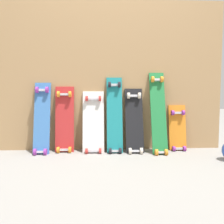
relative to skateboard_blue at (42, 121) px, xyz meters
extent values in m
plane|color=gray|center=(0.77, 0.07, -0.35)|extent=(12.00, 12.00, 0.00)
cube|color=tan|center=(0.77, 0.14, 0.50)|extent=(2.57, 0.04, 1.70)
cube|color=#386BAD|center=(0.00, 0.01, 0.00)|extent=(0.18, 0.22, 0.84)
cube|color=#B7B7BF|center=(0.00, -0.10, -0.32)|extent=(0.08, 0.04, 0.03)
cube|color=#B7B7BF|center=(0.00, 0.07, 0.33)|extent=(0.08, 0.04, 0.03)
cylinder|color=purple|center=(-0.05, -0.12, -0.32)|extent=(0.03, 0.07, 0.07)
cylinder|color=purple|center=(0.05, -0.12, -0.32)|extent=(0.03, 0.07, 0.07)
cylinder|color=purple|center=(-0.05, 0.05, 0.34)|extent=(0.03, 0.07, 0.07)
cylinder|color=purple|center=(0.05, 0.05, 0.34)|extent=(0.03, 0.07, 0.07)
cube|color=#B22626|center=(0.24, 0.05, -0.02)|extent=(0.21, 0.13, 0.79)
cube|color=#B7B7BF|center=(0.24, -0.02, -0.32)|extent=(0.09, 0.04, 0.03)
cube|color=#B7B7BF|center=(0.24, 0.07, 0.29)|extent=(0.09, 0.04, 0.03)
cylinder|color=orange|center=(0.18, -0.03, -0.32)|extent=(0.03, 0.07, 0.07)
cylinder|color=orange|center=(0.31, -0.03, -0.32)|extent=(0.03, 0.07, 0.07)
cylinder|color=orange|center=(0.18, 0.06, 0.29)|extent=(0.03, 0.07, 0.07)
cylinder|color=orange|center=(0.31, 0.06, 0.29)|extent=(0.03, 0.07, 0.07)
cube|color=silver|center=(0.56, 0.02, -0.05)|extent=(0.24, 0.19, 0.74)
cube|color=#B7B7BF|center=(0.56, -0.07, -0.33)|extent=(0.11, 0.04, 0.03)
cube|color=#B7B7BF|center=(0.56, 0.07, 0.24)|extent=(0.11, 0.04, 0.03)
cylinder|color=red|center=(0.49, -0.08, -0.33)|extent=(0.03, 0.06, 0.06)
cylinder|color=red|center=(0.64, -0.08, -0.33)|extent=(0.03, 0.06, 0.06)
cylinder|color=red|center=(0.49, 0.05, 0.24)|extent=(0.03, 0.06, 0.06)
cylinder|color=red|center=(0.64, 0.05, 0.24)|extent=(0.03, 0.06, 0.06)
cube|color=#197A7F|center=(0.80, 0.02, 0.03)|extent=(0.18, 0.21, 0.90)
cube|color=#B7B7BF|center=(0.80, -0.09, -0.33)|extent=(0.08, 0.04, 0.03)
cube|color=#B7B7BF|center=(0.80, 0.07, 0.39)|extent=(0.08, 0.04, 0.03)
cylinder|color=black|center=(0.75, -0.10, -0.32)|extent=(0.03, 0.06, 0.06)
cylinder|color=black|center=(0.86, -0.10, -0.32)|extent=(0.03, 0.06, 0.06)
cylinder|color=black|center=(0.75, 0.05, 0.39)|extent=(0.03, 0.06, 0.06)
cylinder|color=black|center=(0.86, 0.05, 0.39)|extent=(0.03, 0.06, 0.06)
cube|color=black|center=(1.02, 0.00, -0.04)|extent=(0.20, 0.24, 0.77)
cube|color=#B7B7BF|center=(1.02, -0.11, -0.33)|extent=(0.09, 0.04, 0.03)
cube|color=#B7B7BF|center=(1.02, 0.06, 0.27)|extent=(0.09, 0.04, 0.03)
cylinder|color=beige|center=(0.96, -0.13, -0.32)|extent=(0.03, 0.07, 0.07)
cylinder|color=beige|center=(1.08, -0.13, -0.32)|extent=(0.03, 0.07, 0.07)
cylinder|color=beige|center=(0.96, 0.05, 0.27)|extent=(0.03, 0.07, 0.07)
cylinder|color=beige|center=(1.08, 0.05, 0.27)|extent=(0.03, 0.07, 0.07)
cube|color=#1E7238|center=(1.29, -0.03, 0.05)|extent=(0.17, 0.31, 0.95)
cube|color=#B7B7BF|center=(1.29, -0.18, -0.33)|extent=(0.08, 0.04, 0.03)
cube|color=#B7B7BF|center=(1.29, 0.06, 0.45)|extent=(0.08, 0.04, 0.03)
cylinder|color=orange|center=(1.23, -0.19, -0.32)|extent=(0.03, 0.07, 0.07)
cylinder|color=orange|center=(1.34, -0.19, -0.32)|extent=(0.03, 0.07, 0.07)
cylinder|color=orange|center=(1.23, 0.05, 0.45)|extent=(0.03, 0.07, 0.07)
cylinder|color=orange|center=(1.34, 0.05, 0.45)|extent=(0.03, 0.07, 0.07)
cube|color=orange|center=(1.53, 0.06, -0.13)|extent=(0.20, 0.12, 0.58)
cube|color=#B7B7BF|center=(1.53, 0.00, -0.33)|extent=(0.09, 0.04, 0.03)
cube|color=#B7B7BF|center=(1.53, 0.07, 0.07)|extent=(0.09, 0.04, 0.03)
cylinder|color=purple|center=(1.47, -0.02, -0.33)|extent=(0.03, 0.06, 0.06)
cylinder|color=purple|center=(1.59, -0.02, -0.33)|extent=(0.03, 0.06, 0.06)
cylinder|color=purple|center=(1.47, 0.06, 0.08)|extent=(0.03, 0.06, 0.06)
cylinder|color=purple|center=(1.59, 0.06, 0.08)|extent=(0.03, 0.06, 0.06)
camera|label=1|loc=(0.62, -2.83, 0.34)|focal=41.21mm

